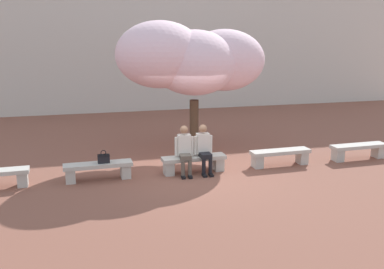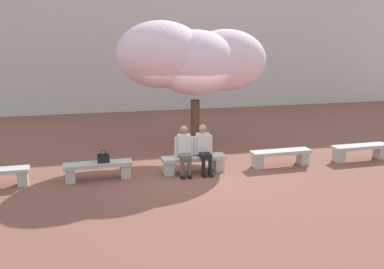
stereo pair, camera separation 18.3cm
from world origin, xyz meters
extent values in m
plane|color=brown|center=(0.00, 0.00, 0.00)|extent=(100.00, 100.00, 0.00)
cube|color=beige|center=(0.00, 11.66, 3.84)|extent=(28.00, 4.00, 7.68)
cube|color=#BCB7AD|center=(-4.34, 0.02, 0.17)|extent=(0.25, 0.35, 0.35)
cube|color=#BCB7AD|center=(-2.52, 0.00, 0.40)|extent=(1.74, 0.47, 0.10)
cube|color=#BCB7AD|center=(-3.21, -0.02, 0.17)|extent=(0.25, 0.35, 0.35)
cube|color=#BCB7AD|center=(-1.82, 0.02, 0.17)|extent=(0.25, 0.35, 0.35)
cube|color=#BCB7AD|center=(0.00, 0.00, 0.40)|extent=(1.74, 0.47, 0.10)
cube|color=#BCB7AD|center=(-0.69, -0.02, 0.17)|extent=(0.25, 0.35, 0.35)
cube|color=#BCB7AD|center=(0.69, 0.02, 0.17)|extent=(0.25, 0.35, 0.35)
cube|color=#BCB7AD|center=(2.52, 0.00, 0.40)|extent=(1.74, 0.47, 0.10)
cube|color=#BCB7AD|center=(1.82, -0.02, 0.17)|extent=(0.25, 0.35, 0.35)
cube|color=#BCB7AD|center=(3.21, 0.02, 0.17)|extent=(0.25, 0.35, 0.35)
cube|color=#BCB7AD|center=(5.03, 0.00, 0.40)|extent=(1.74, 0.47, 0.10)
cube|color=#BCB7AD|center=(4.34, -0.02, 0.17)|extent=(0.25, 0.35, 0.35)
cube|color=#BCB7AD|center=(5.72, 0.02, 0.17)|extent=(0.25, 0.35, 0.35)
cube|color=black|center=(-0.39, -0.41, 0.03)|extent=(0.12, 0.23, 0.06)
cylinder|color=brown|center=(-0.38, -0.35, 0.24)|extent=(0.10, 0.10, 0.42)
cube|color=black|center=(-0.21, -0.43, 0.03)|extent=(0.12, 0.23, 0.06)
cylinder|color=brown|center=(-0.20, -0.37, 0.24)|extent=(0.10, 0.10, 0.42)
cube|color=brown|center=(-0.28, -0.18, 0.51)|extent=(0.31, 0.42, 0.12)
cube|color=silver|center=(-0.26, 0.04, 0.78)|extent=(0.36, 0.25, 0.54)
sphere|color=#A37556|center=(-0.26, 0.04, 1.19)|extent=(0.21, 0.21, 0.21)
cylinder|color=silver|center=(-0.47, 0.04, 0.74)|extent=(0.09, 0.09, 0.50)
cylinder|color=silver|center=(-0.05, 0.00, 0.74)|extent=(0.09, 0.09, 0.50)
cube|color=black|center=(0.17, -0.42, 0.03)|extent=(0.10, 0.22, 0.06)
cylinder|color=black|center=(0.17, -0.36, 0.24)|extent=(0.10, 0.10, 0.42)
cube|color=black|center=(0.35, -0.42, 0.03)|extent=(0.10, 0.22, 0.06)
cylinder|color=black|center=(0.35, -0.36, 0.24)|extent=(0.10, 0.10, 0.42)
cube|color=black|center=(0.26, -0.18, 0.51)|extent=(0.28, 0.40, 0.12)
cube|color=silver|center=(0.26, 0.04, 0.78)|extent=(0.34, 0.22, 0.54)
sphere|color=#A37556|center=(0.26, 0.04, 1.19)|extent=(0.21, 0.21, 0.21)
cylinder|color=silver|center=(0.05, 0.02, 0.74)|extent=(0.09, 0.09, 0.50)
cylinder|color=silver|center=(0.47, 0.02, 0.74)|extent=(0.09, 0.09, 0.50)
cube|color=black|center=(-2.37, -0.03, 0.56)|extent=(0.30, 0.14, 0.22)
cube|color=black|center=(-2.37, -0.03, 0.65)|extent=(0.30, 0.15, 0.04)
torus|color=black|center=(-2.37, -0.03, 0.72)|extent=(0.14, 0.02, 0.14)
cylinder|color=#473323|center=(0.57, 2.13, 0.81)|extent=(0.28, 0.28, 1.63)
ellipsoid|color=#F4CCDB|center=(0.57, 2.13, 2.77)|extent=(2.63, 2.79, 1.97)
ellipsoid|color=#F4CCDB|center=(-0.46, 2.25, 3.02)|extent=(2.67, 2.77, 2.00)
ellipsoid|color=#F4CCDB|center=(1.60, 2.31, 2.82)|extent=(2.54, 2.24, 1.91)
camera|label=1|loc=(-2.95, -11.15, 3.74)|focal=42.00mm
camera|label=2|loc=(-2.77, -11.19, 3.74)|focal=42.00mm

